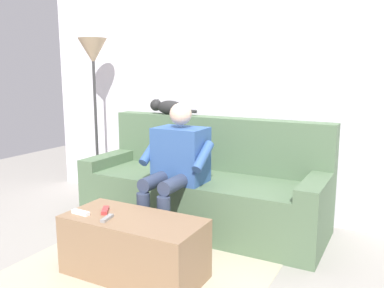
{
  "coord_description": "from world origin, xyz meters",
  "views": [
    {
      "loc": [
        -1.51,
        2.94,
        1.35
      ],
      "look_at": [
        0.0,
        0.09,
        0.77
      ],
      "focal_mm": 37.43,
      "sensor_mm": 36.0,
      "label": 1
    }
  ],
  "objects_px": {
    "remote_red": "(105,210)",
    "floor_lamp": "(93,63)",
    "remote_gray": "(107,218)",
    "remote_white": "(81,213)",
    "cat_on_backrest": "(167,107)",
    "couch": "(204,189)",
    "coffee_table": "(134,247)",
    "person_solo_seated": "(176,162)"
  },
  "relations": [
    {
      "from": "coffee_table",
      "to": "person_solo_seated",
      "type": "bearing_deg",
      "value": -84.39
    },
    {
      "from": "floor_lamp",
      "to": "person_solo_seated",
      "type": "bearing_deg",
      "value": 158.5
    },
    {
      "from": "cat_on_backrest",
      "to": "couch",
      "type": "bearing_deg",
      "value": 154.73
    },
    {
      "from": "cat_on_backrest",
      "to": "coffee_table",
      "type": "bearing_deg",
      "value": 112.21
    },
    {
      "from": "coffee_table",
      "to": "floor_lamp",
      "type": "xyz_separation_m",
      "value": [
        1.33,
        -1.18,
        1.24
      ]
    },
    {
      "from": "remote_white",
      "to": "couch",
      "type": "bearing_deg",
      "value": 76.87
    },
    {
      "from": "cat_on_backrest",
      "to": "remote_white",
      "type": "height_order",
      "value": "cat_on_backrest"
    },
    {
      "from": "remote_gray",
      "to": "cat_on_backrest",
      "type": "bearing_deg",
      "value": 5.12
    },
    {
      "from": "floor_lamp",
      "to": "coffee_table",
      "type": "bearing_deg",
      "value": 138.46
    },
    {
      "from": "person_solo_seated",
      "to": "remote_white",
      "type": "height_order",
      "value": "person_solo_seated"
    },
    {
      "from": "cat_on_backrest",
      "to": "remote_white",
      "type": "bearing_deg",
      "value": 97.39
    },
    {
      "from": "coffee_table",
      "to": "remote_white",
      "type": "xyz_separation_m",
      "value": [
        0.35,
        0.11,
        0.22
      ]
    },
    {
      "from": "person_solo_seated",
      "to": "remote_white",
      "type": "relative_size",
      "value": 8.1
    },
    {
      "from": "remote_red",
      "to": "remote_white",
      "type": "height_order",
      "value": "remote_white"
    },
    {
      "from": "person_solo_seated",
      "to": "remote_white",
      "type": "bearing_deg",
      "value": 70.51
    },
    {
      "from": "coffee_table",
      "to": "remote_red",
      "type": "relative_size",
      "value": 7.19
    },
    {
      "from": "remote_red",
      "to": "floor_lamp",
      "type": "xyz_separation_m",
      "value": [
        1.1,
        -1.18,
        1.02
      ]
    },
    {
      "from": "remote_white",
      "to": "floor_lamp",
      "type": "relative_size",
      "value": 0.08
    },
    {
      "from": "person_solo_seated",
      "to": "floor_lamp",
      "type": "height_order",
      "value": "floor_lamp"
    },
    {
      "from": "couch",
      "to": "remote_red",
      "type": "distance_m",
      "value": 1.08
    },
    {
      "from": "coffee_table",
      "to": "couch",
      "type": "bearing_deg",
      "value": -90.0
    },
    {
      "from": "cat_on_backrest",
      "to": "remote_white",
      "type": "xyz_separation_m",
      "value": [
        -0.18,
        1.42,
        -0.59
      ]
    },
    {
      "from": "coffee_table",
      "to": "remote_white",
      "type": "height_order",
      "value": "remote_white"
    },
    {
      "from": "cat_on_backrest",
      "to": "person_solo_seated",
      "type": "bearing_deg",
      "value": 126.75
    },
    {
      "from": "person_solo_seated",
      "to": "cat_on_backrest",
      "type": "relative_size",
      "value": 2.18
    },
    {
      "from": "person_solo_seated",
      "to": "remote_red",
      "type": "xyz_separation_m",
      "value": [
        0.17,
        0.68,
        -0.22
      ]
    },
    {
      "from": "remote_gray",
      "to": "remote_white",
      "type": "bearing_deg",
      "value": 81.14
    },
    {
      "from": "remote_red",
      "to": "coffee_table",
      "type": "bearing_deg",
      "value": -122.77
    },
    {
      "from": "cat_on_backrest",
      "to": "remote_red",
      "type": "xyz_separation_m",
      "value": [
        -0.3,
        1.31,
        -0.59
      ]
    },
    {
      "from": "couch",
      "to": "floor_lamp",
      "type": "relative_size",
      "value": 1.26
    },
    {
      "from": "couch",
      "to": "cat_on_backrest",
      "type": "height_order",
      "value": "cat_on_backrest"
    },
    {
      "from": "person_solo_seated",
      "to": "cat_on_backrest",
      "type": "distance_m",
      "value": 0.87
    },
    {
      "from": "couch",
      "to": "coffee_table",
      "type": "distance_m",
      "value": 1.06
    },
    {
      "from": "person_solo_seated",
      "to": "remote_gray",
      "type": "height_order",
      "value": "person_solo_seated"
    },
    {
      "from": "person_solo_seated",
      "to": "remote_white",
      "type": "distance_m",
      "value": 0.87
    },
    {
      "from": "person_solo_seated",
      "to": "cat_on_backrest",
      "type": "xyz_separation_m",
      "value": [
        0.47,
        -0.62,
        0.38
      ]
    },
    {
      "from": "remote_red",
      "to": "floor_lamp",
      "type": "distance_m",
      "value": 1.91
    },
    {
      "from": "coffee_table",
      "to": "remote_red",
      "type": "distance_m",
      "value": 0.32
    },
    {
      "from": "remote_gray",
      "to": "floor_lamp",
      "type": "bearing_deg",
      "value": 32.21
    },
    {
      "from": "person_solo_seated",
      "to": "floor_lamp",
      "type": "relative_size",
      "value": 0.66
    },
    {
      "from": "couch",
      "to": "remote_red",
      "type": "bearing_deg",
      "value": 77.5
    },
    {
      "from": "coffee_table",
      "to": "floor_lamp",
      "type": "distance_m",
      "value": 2.17
    }
  ]
}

